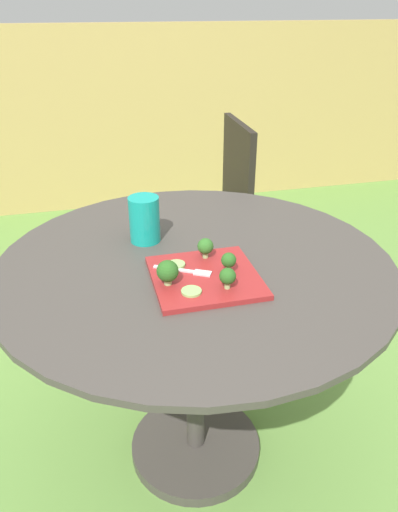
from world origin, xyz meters
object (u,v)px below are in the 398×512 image
Objects in this scene: patio_chair at (215,202)px; salad_plate at (203,277)px; fork at (188,271)px; drinking_glass at (145,222)px.

patio_chair reaches higher than salad_plate.
fork is at bearing 144.24° from salad_plate.
patio_chair is 0.96m from drinking_glass.
salad_plate is 0.29m from drinking_glass.
patio_chair is 1.12m from fork.
patio_chair is 6.32× the size of fork.
salad_plate is (-0.33, -1.06, 0.23)m from patio_chair.
drinking_glass is (-0.11, 0.26, 0.05)m from salad_plate.
drinking_glass is at bearing 107.47° from fork.
patio_chair is at bearing 70.45° from fork.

